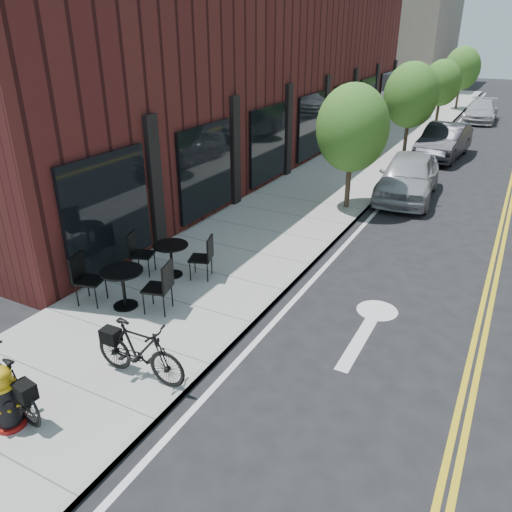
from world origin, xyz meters
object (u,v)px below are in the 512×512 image
Objects in this scene: bicycle_right at (139,351)px; bistro_set_c at (123,283)px; bistro_set_b at (171,255)px; bicycle_left at (5,382)px; parked_car_c at (481,111)px; fire_hydrant at (4,398)px; parked_car_b at (444,141)px; parked_car_a at (408,176)px.

bicycle_right is 0.84× the size of bistro_set_c.
bistro_set_c is (0.00, -1.61, 0.03)m from bistro_set_b.
parked_car_c reaches higher than bicycle_left.
fire_hydrant is 0.23× the size of parked_car_b.
parked_car_c is at bearing -6.12° from bicycle_right.
bistro_set_b is (-0.57, 4.79, -0.01)m from bicycle_left.
parked_car_b is at bearing 84.61° from parked_car_a.
fire_hydrant is 0.33m from bicycle_left.
parked_car_c reaches higher than fire_hydrant.
parked_car_c is (2.19, 29.58, 0.01)m from bicycle_right.
bicycle_left is 0.39× the size of parked_car_a.
bistro_set_c is 10.95m from parked_car_a.
bicycle_left is 1.97m from bicycle_right.
parked_car_a reaches higher than bistro_set_c.
bicycle_right is at bearing -57.61° from bistro_set_c.
bicycle_right is 2.44m from bistro_set_c.
bistro_set_b is 0.42× the size of parked_car_b.
parked_car_a is (3.40, 8.80, 0.14)m from bistro_set_b.
fire_hydrant is 0.51× the size of bistro_set_c.
parked_car_a is at bearing -9.45° from bicycle_right.
parked_car_a reaches higher than parked_car_c.
parked_car_b is (2.70, 20.36, 0.14)m from fire_hydrant.
parked_car_c is (3.17, 31.33, 0.03)m from fire_hydrant.
parked_car_a is (2.83, 13.59, 0.12)m from bicycle_left.
bicycle_right is 18.70m from parked_car_b.
bistro_set_c is (-0.82, 3.39, 0.05)m from fire_hydrant.
fire_hydrant is at bearing 148.86° from bicycle_right.
bistro_set_b is at bearing -115.47° from parked_car_a.
parked_car_b is (3.52, 16.97, 0.09)m from bistro_set_c.
parked_car_a is at bearing 102.88° from fire_hydrant.
bicycle_left reaches higher than bicycle_right.
bicycle_left is 4.82m from bistro_set_b.
bistro_set_c is at bearing 45.70° from bicycle_right.
bicycle_right reaches higher than bistro_set_b.
bicycle_right is 0.38× the size of parked_car_b.
parked_car_b is (0.12, 6.56, -0.02)m from parked_car_a.
fire_hydrant is 20.54m from parked_car_b.
parked_car_a is (1.60, 12.05, 0.13)m from bicycle_right.
parked_car_a reaches higher than bicycle_right.
parked_car_a is 0.99× the size of parked_car_b.
bistro_set_c reaches higher than bicycle_right.
parked_car_a is 1.01× the size of parked_car_c.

